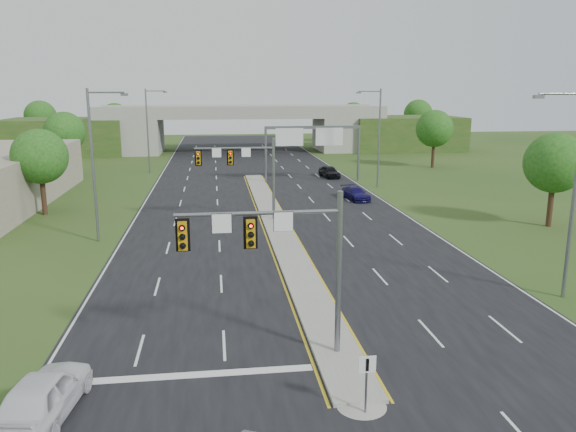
{
  "coord_description": "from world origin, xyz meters",
  "views": [
    {
      "loc": [
        -4.89,
        -21.29,
        10.91
      ],
      "look_at": [
        -0.32,
        13.37,
        3.0
      ],
      "focal_mm": 35.0,
      "sensor_mm": 36.0,
      "label": 1
    }
  ],
  "objects_px": {
    "car_white": "(43,395)",
    "car_far_b": "(356,194)",
    "signal_mast_near": "(284,249)",
    "keep_right_sign": "(367,375)",
    "sign_gantry": "(312,138)",
    "signal_mast_far": "(246,166)",
    "overpass": "(241,131)",
    "car_far_c": "(329,172)"
  },
  "relations": [
    {
      "from": "signal_mast_near",
      "to": "car_white",
      "type": "bearing_deg",
      "value": -159.81
    },
    {
      "from": "car_far_b",
      "to": "car_far_c",
      "type": "relative_size",
      "value": 1.01
    },
    {
      "from": "keep_right_sign",
      "to": "car_white",
      "type": "relative_size",
      "value": 0.45
    },
    {
      "from": "signal_mast_far",
      "to": "car_white",
      "type": "bearing_deg",
      "value": -106.96
    },
    {
      "from": "keep_right_sign",
      "to": "overpass",
      "type": "xyz_separation_m",
      "value": [
        0.0,
        84.53,
        2.04
      ]
    },
    {
      "from": "signal_mast_near",
      "to": "overpass",
      "type": "xyz_separation_m",
      "value": [
        2.26,
        80.07,
        -1.17
      ]
    },
    {
      "from": "car_far_c",
      "to": "keep_right_sign",
      "type": "bearing_deg",
      "value": -109.88
    },
    {
      "from": "keep_right_sign",
      "to": "car_far_c",
      "type": "distance_m",
      "value": 53.15
    },
    {
      "from": "signal_mast_far",
      "to": "sign_gantry",
      "type": "relative_size",
      "value": 0.6
    },
    {
      "from": "car_far_b",
      "to": "signal_mast_far",
      "type": "bearing_deg",
      "value": -155.19
    },
    {
      "from": "car_far_c",
      "to": "sign_gantry",
      "type": "bearing_deg",
      "value": -144.41
    },
    {
      "from": "signal_mast_near",
      "to": "keep_right_sign",
      "type": "xyz_separation_m",
      "value": [
        2.26,
        -4.45,
        -3.21
      ]
    },
    {
      "from": "overpass",
      "to": "car_far_b",
      "type": "bearing_deg",
      "value": -78.99
    },
    {
      "from": "signal_mast_near",
      "to": "car_far_c",
      "type": "height_order",
      "value": "signal_mast_near"
    },
    {
      "from": "signal_mast_far",
      "to": "car_far_c",
      "type": "distance_m",
      "value": 26.0
    },
    {
      "from": "signal_mast_far",
      "to": "keep_right_sign",
      "type": "bearing_deg",
      "value": -85.61
    },
    {
      "from": "overpass",
      "to": "car_far_b",
      "type": "relative_size",
      "value": 18.45
    },
    {
      "from": "keep_right_sign",
      "to": "sign_gantry",
      "type": "height_order",
      "value": "sign_gantry"
    },
    {
      "from": "keep_right_sign",
      "to": "car_far_b",
      "type": "xyz_separation_m",
      "value": [
        9.15,
        37.47,
        -0.87
      ]
    },
    {
      "from": "car_far_c",
      "to": "overpass",
      "type": "bearing_deg",
      "value": 96.87
    },
    {
      "from": "keep_right_sign",
      "to": "car_far_c",
      "type": "bearing_deg",
      "value": 79.69
    },
    {
      "from": "car_far_b",
      "to": "car_white",
      "type": "bearing_deg",
      "value": -129.22
    },
    {
      "from": "keep_right_sign",
      "to": "signal_mast_near",
      "type": "bearing_deg",
      "value": 116.94
    },
    {
      "from": "overpass",
      "to": "car_white",
      "type": "xyz_separation_m",
      "value": [
        -10.85,
        -83.23,
        -2.7
      ]
    },
    {
      "from": "keep_right_sign",
      "to": "car_far_b",
      "type": "bearing_deg",
      "value": 76.28
    },
    {
      "from": "signal_mast_near",
      "to": "sign_gantry",
      "type": "bearing_deg",
      "value": 78.75
    },
    {
      "from": "signal_mast_far",
      "to": "sign_gantry",
      "type": "distance_m",
      "value": 21.91
    },
    {
      "from": "car_white",
      "to": "car_far_c",
      "type": "height_order",
      "value": "car_white"
    },
    {
      "from": "keep_right_sign",
      "to": "sign_gantry",
      "type": "distance_m",
      "value": 50.04
    },
    {
      "from": "signal_mast_near",
      "to": "keep_right_sign",
      "type": "height_order",
      "value": "signal_mast_near"
    },
    {
      "from": "car_white",
      "to": "car_far_b",
      "type": "distance_m",
      "value": 41.34
    },
    {
      "from": "car_white",
      "to": "car_far_b",
      "type": "xyz_separation_m",
      "value": [
        20.0,
        36.18,
        -0.21
      ]
    },
    {
      "from": "signal_mast_near",
      "to": "sign_gantry",
      "type": "height_order",
      "value": "signal_mast_near"
    },
    {
      "from": "overpass",
      "to": "car_far_c",
      "type": "xyz_separation_m",
      "value": [
        9.51,
        -32.24,
        -2.8
      ]
    },
    {
      "from": "signal_mast_near",
      "to": "sign_gantry",
      "type": "distance_m",
      "value": 45.88
    },
    {
      "from": "signal_mast_near",
      "to": "overpass",
      "type": "relative_size",
      "value": 0.09
    },
    {
      "from": "keep_right_sign",
      "to": "car_far_b",
      "type": "distance_m",
      "value": 38.58
    },
    {
      "from": "sign_gantry",
      "to": "car_white",
      "type": "relative_size",
      "value": 2.36
    },
    {
      "from": "signal_mast_far",
      "to": "car_far_b",
      "type": "xyz_separation_m",
      "value": [
        11.41,
        8.02,
        -4.08
      ]
    },
    {
      "from": "keep_right_sign",
      "to": "overpass",
      "type": "distance_m",
      "value": 84.55
    },
    {
      "from": "signal_mast_near",
      "to": "car_far_c",
      "type": "bearing_deg",
      "value": 76.17
    },
    {
      "from": "signal_mast_near",
      "to": "signal_mast_far",
      "type": "bearing_deg",
      "value": 90.0
    }
  ]
}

